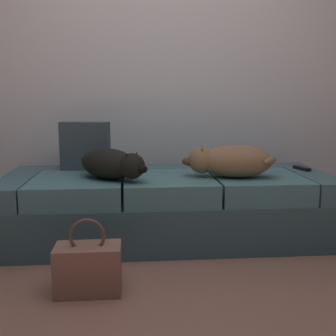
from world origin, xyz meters
The scene contains 8 objects.
ground_plane centered at (0.00, 0.00, 0.00)m, with size 10.00×10.00×0.00m, color #95604F.
back_wall centered at (0.00, 1.80, 1.40)m, with size 6.40×0.10×2.80m, color silver.
couch centered at (0.00, 1.12, 0.22)m, with size 2.17×0.85×0.44m.
dog_dark centered at (-0.36, 0.97, 0.54)m, with size 0.49×0.46×0.19m.
dog_tan centered at (0.39, 0.97, 0.55)m, with size 0.62×0.33×0.21m.
tv_remote centered at (0.97, 1.20, 0.45)m, with size 0.04×0.15×0.02m, color black.
throw_pillow centered at (-0.57, 1.35, 0.61)m, with size 0.34×0.12×0.34m, color #39464D.
handbag centered at (-0.46, 0.33, 0.13)m, with size 0.32×0.18×0.38m.
Camera 1 is at (-0.23, -1.59, 0.95)m, focal length 43.82 mm.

